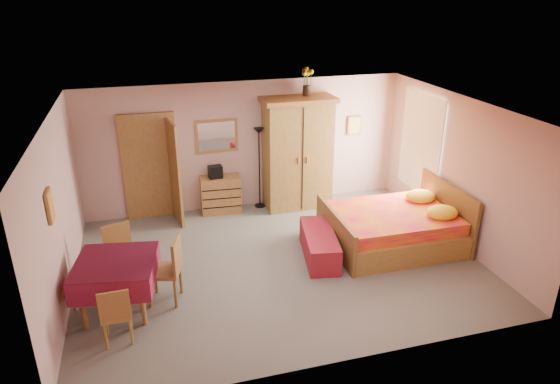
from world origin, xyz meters
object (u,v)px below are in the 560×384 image
object	(u,v)px
wardrobe	(298,154)
chair_west	(60,291)
wall_mirror	(216,136)
stereo	(215,172)
sunflower_vase	(307,81)
dining_table	(118,285)
chair_north	(123,256)
bed	(393,218)
floor_lamp	(259,168)
chair_east	(164,270)
bench	(319,245)
chair_south	(116,312)
chest_of_drawers	(221,194)

from	to	relation	value
wardrobe	chair_west	distance (m)	5.18
wall_mirror	stereo	xyz separation A→B (m)	(-0.09, -0.22, -0.67)
sunflower_vase	dining_table	xyz separation A→B (m)	(-3.74, -2.91, -2.17)
chair_west	chair_north	bearing A→B (deg)	111.49
bed	chair_west	distance (m)	5.42
stereo	sunflower_vase	xyz separation A→B (m)	(1.88, 0.01, 1.69)
stereo	sunflower_vase	distance (m)	2.52
floor_lamp	chair_east	world-z (taller)	floor_lamp
wardrobe	bed	xyz separation A→B (m)	(1.10, -2.09, -0.62)
dining_table	chair_west	distance (m)	0.75
bench	dining_table	xyz separation A→B (m)	(-3.24, -0.63, 0.17)
dining_table	floor_lamp	bearing A→B (deg)	46.82
wall_mirror	floor_lamp	bearing A→B (deg)	-12.68
stereo	chair_west	distance (m)	3.97
wall_mirror	dining_table	size ratio (longest dim) A/B	0.79
bench	sunflower_vase	bearing A→B (deg)	77.74
stereo	chair_west	xyz separation A→B (m)	(-2.60, -2.98, -0.38)
stereo	chair_south	world-z (taller)	stereo
chest_of_drawers	dining_table	world-z (taller)	dining_table
dining_table	chair_east	world-z (taller)	chair_east
bed	chair_east	distance (m)	4.04
chest_of_drawers	sunflower_vase	bearing A→B (deg)	3.76
wardrobe	sunflower_vase	bearing A→B (deg)	28.16
bed	chair_south	xyz separation A→B (m)	(-4.64, -1.38, -0.10)
floor_lamp	chair_south	world-z (taller)	floor_lamp
wall_mirror	stereo	bearing A→B (deg)	-113.36
wall_mirror	chair_west	xyz separation A→B (m)	(-2.69, -3.20, -1.05)
bed	chair_north	size ratio (longest dim) A/B	2.39
stereo	wall_mirror	bearing A→B (deg)	67.66
wall_mirror	sunflower_vase	world-z (taller)	sunflower_vase
floor_lamp	bench	xyz separation A→B (m)	(0.47, -2.33, -0.62)
chest_of_drawers	floor_lamp	world-z (taller)	floor_lamp
chest_of_drawers	bench	bearing A→B (deg)	-56.52
sunflower_vase	bench	xyz separation A→B (m)	(-0.50, -2.28, -2.34)
floor_lamp	bed	bearing A→B (deg)	-50.49
stereo	bed	bearing A→B (deg)	-38.45
wall_mirror	chair_east	xyz separation A→B (m)	(-1.31, -3.07, -1.04)
floor_lamp	wardrobe	bearing A→B (deg)	-12.11
wall_mirror	dining_table	bearing A→B (deg)	-123.04
chair_north	chair_west	world-z (taller)	chair_west
floor_lamp	chair_east	size ratio (longest dim) A/B	1.66
bed	bench	distance (m)	1.42
bed	floor_lamp	bearing A→B (deg)	130.20
wardrobe	chair_south	bearing A→B (deg)	-136.34
chest_of_drawers	stereo	distance (m)	0.51
bench	chair_east	bearing A→B (deg)	-167.61
bench	dining_table	world-z (taller)	dining_table
stereo	chest_of_drawers	bearing A→B (deg)	8.28
stereo	bench	size ratio (longest dim) A/B	0.19
bench	chair_west	bearing A→B (deg)	-169.93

